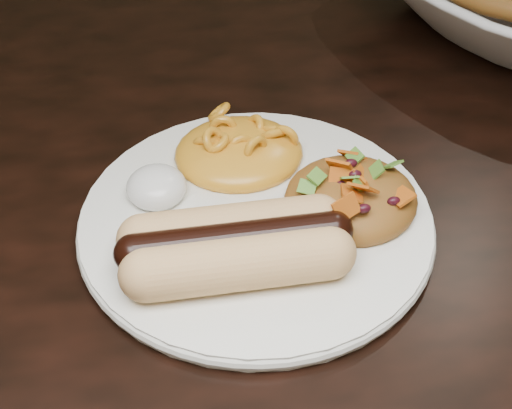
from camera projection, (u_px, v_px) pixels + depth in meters
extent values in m
cube|color=black|center=(159.00, 200.00, 0.59)|extent=(1.60, 0.90, 0.04)
cylinder|color=white|center=(256.00, 222.00, 0.54)|extent=(0.30, 0.30, 0.01)
cylinder|color=tan|center=(239.00, 265.00, 0.48)|extent=(0.11, 0.03, 0.03)
cylinder|color=tan|center=(232.00, 229.00, 0.50)|extent=(0.11, 0.03, 0.03)
cylinder|color=black|center=(235.00, 242.00, 0.48)|extent=(0.13, 0.03, 0.03)
ellipsoid|color=gold|center=(239.00, 138.00, 0.57)|extent=(0.11, 0.10, 0.04)
ellipsoid|color=silver|center=(156.00, 182.00, 0.54)|extent=(0.05, 0.05, 0.03)
ellipsoid|color=#AD3312|center=(351.00, 193.00, 0.53)|extent=(0.09, 0.09, 0.04)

